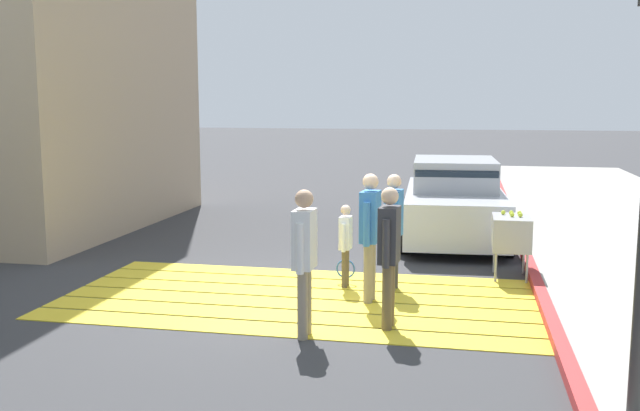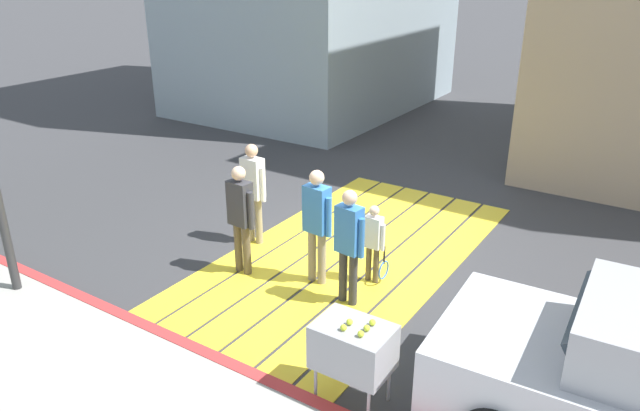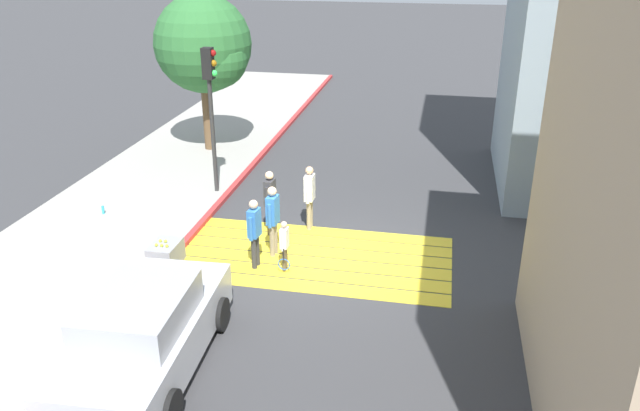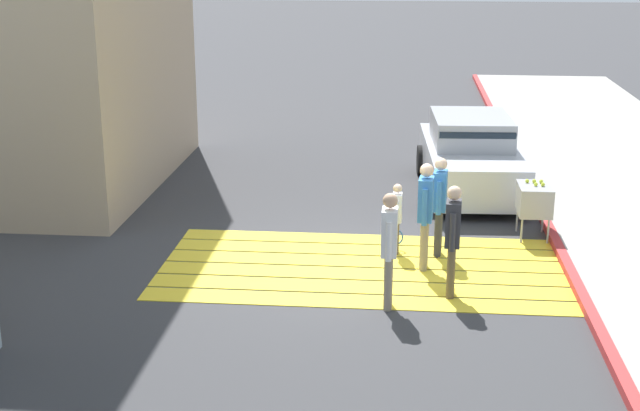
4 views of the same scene
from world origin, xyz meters
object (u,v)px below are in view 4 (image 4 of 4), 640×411
object	(u,v)px
pedestrian_adult_side	(425,209)
tennis_ball_cart	(534,199)
car_parked_near_curb	(470,157)
pedestrian_teen_behind	(453,233)
pedestrian_adult_trailing	(389,242)
pedestrian_child_with_racket	(397,215)
pedestrian_adult_lead	(440,199)

from	to	relation	value
pedestrian_adult_side	tennis_ball_cart	bearing A→B (deg)	-138.18
car_parked_near_curb	pedestrian_teen_behind	distance (m)	5.71
pedestrian_adult_trailing	pedestrian_adult_side	distance (m)	1.67
pedestrian_teen_behind	pedestrian_child_with_racket	world-z (taller)	pedestrian_teen_behind
tennis_ball_cart	pedestrian_teen_behind	world-z (taller)	pedestrian_teen_behind
pedestrian_adult_trailing	pedestrian_child_with_racket	bearing A→B (deg)	-92.32
pedestrian_child_with_racket	pedestrian_adult_trailing	bearing A→B (deg)	87.68
pedestrian_adult_side	pedestrian_child_with_racket	bearing A→B (deg)	-57.09
pedestrian_child_with_racket	tennis_ball_cart	bearing A→B (deg)	-156.31
pedestrian_adult_lead	pedestrian_adult_side	bearing A→B (deg)	69.86
car_parked_near_curb	pedestrian_teen_behind	bearing A→B (deg)	83.40
pedestrian_adult_lead	pedestrian_adult_trailing	distance (m)	2.38
car_parked_near_curb	pedestrian_adult_trailing	xyz separation A→B (m)	(1.56, 6.17, 0.26)
pedestrian_adult_trailing	pedestrian_adult_lead	bearing A→B (deg)	-109.10
car_parked_near_curb	tennis_ball_cart	distance (m)	3.00
pedestrian_adult_lead	pedestrian_adult_trailing	xyz separation A→B (m)	(0.78, 2.25, 0.02)
pedestrian_adult_lead	pedestrian_adult_trailing	world-z (taller)	pedestrian_adult_trailing
tennis_ball_cart	pedestrian_adult_side	xyz separation A→B (m)	(1.93, 1.72, 0.31)
pedestrian_teen_behind	pedestrian_adult_trailing	bearing A→B (deg)	28.94
pedestrian_adult_lead	pedestrian_child_with_racket	bearing A→B (deg)	-1.19
pedestrian_adult_side	pedestrian_teen_behind	bearing A→B (deg)	108.75
pedestrian_child_with_racket	pedestrian_teen_behind	bearing A→B (deg)	114.63
pedestrian_adult_lead	pedestrian_child_with_racket	world-z (taller)	pedestrian_adult_lead
tennis_ball_cart	pedestrian_adult_trailing	size ratio (longest dim) A/B	0.60
pedestrian_teen_behind	pedestrian_adult_side	bearing A→B (deg)	-71.25
pedestrian_teen_behind	car_parked_near_curb	bearing A→B (deg)	-96.60
tennis_ball_cart	pedestrian_child_with_racket	distance (m)	2.59
tennis_ball_cart	pedestrian_teen_behind	bearing A→B (deg)	60.98
tennis_ball_cart	pedestrian_adult_trailing	world-z (taller)	pedestrian_adult_trailing
pedestrian_adult_lead	pedestrian_teen_behind	bearing A→B (deg)	94.00
car_parked_near_curb	tennis_ball_cart	world-z (taller)	car_parked_near_curb
tennis_ball_cart	pedestrian_adult_lead	xyz separation A→B (m)	(1.68, 1.05, 0.27)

